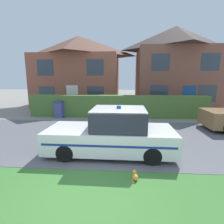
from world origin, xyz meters
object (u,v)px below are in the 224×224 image
at_px(house_right, 174,67).
at_px(wheelie_bin, 60,109).
at_px(police_car, 112,133).
at_px(cat, 135,176).
at_px(house_left, 80,71).

relative_size(house_right, wheelie_bin, 6.57).
height_order(police_car, wheelie_bin, police_car).
bearing_deg(cat, house_left, 7.96).
bearing_deg(wheelie_bin, cat, -45.98).
relative_size(police_car, cat, 14.50).
height_order(house_left, wheelie_bin, house_left).
distance_m(police_car, house_right, 12.96).
bearing_deg(cat, house_right, -30.04).
height_order(cat, house_right, house_right).
distance_m(police_car, house_left, 12.89).
distance_m(cat, house_left, 14.80).
bearing_deg(house_right, cat, -108.33).
xyz_separation_m(police_car, house_left, (-4.14, 11.89, 2.72)).
bearing_deg(house_left, cat, -70.33).
distance_m(cat, house_right, 14.39).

